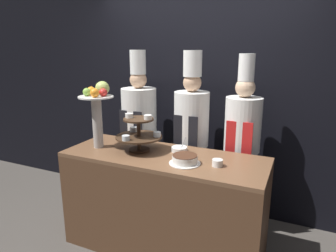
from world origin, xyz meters
name	(u,v)px	position (x,y,z in m)	size (l,w,h in m)	color
wall_back	(199,92)	(0.00, 1.32, 1.40)	(10.00, 0.06, 2.80)	black
buffet_counter	(164,203)	(0.00, 0.35, 0.48)	(1.85, 0.69, 0.95)	brown
tiered_stand	(139,133)	(-0.26, 0.37, 1.13)	(0.44, 0.44, 0.35)	#3D2819
fruit_pedestal	(98,105)	(-0.67, 0.31, 1.37)	(0.33, 0.33, 0.64)	#B2ADA8
cake_round	(185,160)	(0.25, 0.23, 0.99)	(0.27, 0.27, 0.08)	white
cup_white	(217,163)	(0.52, 0.29, 0.98)	(0.09, 0.09, 0.06)	white
serving_bowl_far	(179,149)	(0.09, 0.50, 0.98)	(0.15, 0.15, 0.15)	white
chef_left	(139,127)	(-0.59, 0.94, 1.01)	(0.40, 0.40, 1.88)	#28282D
chef_center_left	(191,132)	(0.05, 0.94, 1.03)	(0.37, 0.37, 1.88)	black
chef_center_right	(242,141)	(0.59, 0.94, 1.00)	(0.36, 0.36, 1.85)	black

